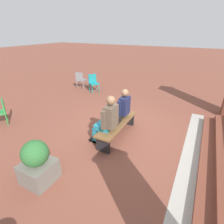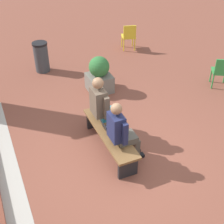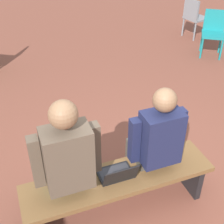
{
  "view_description": "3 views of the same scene",
  "coord_description": "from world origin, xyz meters",
  "px_view_note": "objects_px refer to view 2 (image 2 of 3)",
  "views": [
    {
      "loc": [
        4.19,
        1.87,
        2.81
      ],
      "look_at": [
        0.45,
        -0.12,
        0.8
      ],
      "focal_mm": 28.0,
      "sensor_mm": 36.0,
      "label": 1
    },
    {
      "loc": [
        -3.98,
        1.87,
        4.22
      ],
      "look_at": [
        0.37,
        -0.07,
        0.87
      ],
      "focal_mm": 50.0,
      "sensor_mm": 36.0,
      "label": 2
    },
    {
      "loc": [
        1.12,
        1.87,
        2.56
      ],
      "look_at": [
        0.31,
        -0.26,
        1.0
      ],
      "focal_mm": 50.0,
      "sensor_mm": 36.0,
      "label": 3
    }
  ],
  "objects_px": {
    "person_student": "(121,131)",
    "person_adult": "(104,106)",
    "laptop": "(109,129)",
    "plastic_chair_near_bench_left": "(129,35)",
    "bench": "(110,135)",
    "litter_bin": "(41,57)",
    "plastic_chair_mid_courtyard": "(221,71)",
    "planter": "(99,75)"
  },
  "relations": [
    {
      "from": "person_student",
      "to": "person_adult",
      "type": "xyz_separation_m",
      "value": [
        0.83,
        -0.0,
        0.03
      ]
    },
    {
      "from": "laptop",
      "to": "plastic_chair_near_bench_left",
      "type": "distance_m",
      "value": 4.89
    },
    {
      "from": "bench",
      "to": "plastic_chair_near_bench_left",
      "type": "bearing_deg",
      "value": -30.83
    },
    {
      "from": "laptop",
      "to": "litter_bin",
      "type": "bearing_deg",
      "value": 6.0
    },
    {
      "from": "laptop",
      "to": "plastic_chair_mid_courtyard",
      "type": "bearing_deg",
      "value": -73.7
    },
    {
      "from": "plastic_chair_near_bench_left",
      "to": "planter",
      "type": "xyz_separation_m",
      "value": [
        -2.01,
        1.84,
        -0.04
      ]
    },
    {
      "from": "laptop",
      "to": "plastic_chair_near_bench_left",
      "type": "height_order",
      "value": "plastic_chair_near_bench_left"
    },
    {
      "from": "plastic_chair_near_bench_left",
      "to": "planter",
      "type": "relative_size",
      "value": 0.89
    },
    {
      "from": "laptop",
      "to": "planter",
      "type": "relative_size",
      "value": 0.34
    },
    {
      "from": "bench",
      "to": "plastic_chair_mid_courtyard",
      "type": "xyz_separation_m",
      "value": [
        1.08,
        -3.61,
        0.13
      ]
    },
    {
      "from": "person_student",
      "to": "planter",
      "type": "bearing_deg",
      "value": -13.22
    },
    {
      "from": "person_adult",
      "to": "plastic_chair_mid_courtyard",
      "type": "bearing_deg",
      "value": -80.04
    },
    {
      "from": "person_adult",
      "to": "bench",
      "type": "bearing_deg",
      "value": 171.26
    },
    {
      "from": "laptop",
      "to": "person_adult",
      "type": "bearing_deg",
      "value": -10.71
    },
    {
      "from": "plastic_chair_near_bench_left",
      "to": "laptop",
      "type": "bearing_deg",
      "value": 148.92
    },
    {
      "from": "plastic_chair_near_bench_left",
      "to": "litter_bin",
      "type": "distance_m",
      "value": 2.95
    },
    {
      "from": "person_student",
      "to": "plastic_chair_near_bench_left",
      "type": "distance_m",
      "value": 5.2
    },
    {
      "from": "person_student",
      "to": "litter_bin",
      "type": "height_order",
      "value": "person_student"
    },
    {
      "from": "litter_bin",
      "to": "planter",
      "type": "bearing_deg",
      "value": -147.04
    },
    {
      "from": "plastic_chair_mid_courtyard",
      "to": "litter_bin",
      "type": "xyz_separation_m",
      "value": [
        2.79,
        4.02,
        -0.05
      ]
    },
    {
      "from": "plastic_chair_mid_courtyard",
      "to": "planter",
      "type": "xyz_separation_m",
      "value": [
        1.12,
        2.94,
        -0.04
      ]
    },
    {
      "from": "plastic_chair_mid_courtyard",
      "to": "planter",
      "type": "relative_size",
      "value": 0.89
    },
    {
      "from": "bench",
      "to": "person_student",
      "type": "relative_size",
      "value": 1.36
    },
    {
      "from": "plastic_chair_near_bench_left",
      "to": "plastic_chair_mid_courtyard",
      "type": "bearing_deg",
      "value": -160.75
    },
    {
      "from": "person_adult",
      "to": "laptop",
      "type": "xyz_separation_m",
      "value": [
        -0.44,
        0.08,
        -0.24
      ]
    },
    {
      "from": "laptop",
      "to": "planter",
      "type": "bearing_deg",
      "value": -17.42
    },
    {
      "from": "litter_bin",
      "to": "bench",
      "type": "bearing_deg",
      "value": -173.86
    },
    {
      "from": "person_student",
      "to": "plastic_chair_mid_courtyard",
      "type": "height_order",
      "value": "person_student"
    },
    {
      "from": "laptop",
      "to": "litter_bin",
      "type": "relative_size",
      "value": 0.37
    },
    {
      "from": "plastic_chair_mid_courtyard",
      "to": "plastic_chair_near_bench_left",
      "type": "height_order",
      "value": "same"
    },
    {
      "from": "planter",
      "to": "litter_bin",
      "type": "height_order",
      "value": "planter"
    },
    {
      "from": "bench",
      "to": "litter_bin",
      "type": "xyz_separation_m",
      "value": [
        3.87,
        0.42,
        0.08
      ]
    },
    {
      "from": "plastic_chair_near_bench_left",
      "to": "person_student",
      "type": "bearing_deg",
      "value": 151.91
    },
    {
      "from": "bench",
      "to": "planter",
      "type": "relative_size",
      "value": 1.91
    },
    {
      "from": "plastic_chair_mid_courtyard",
      "to": "plastic_chair_near_bench_left",
      "type": "xyz_separation_m",
      "value": [
        3.13,
        1.09,
        0.0
      ]
    },
    {
      "from": "plastic_chair_mid_courtyard",
      "to": "laptop",
      "type": "bearing_deg",
      "value": 106.3
    },
    {
      "from": "bench",
      "to": "plastic_chair_near_bench_left",
      "type": "relative_size",
      "value": 2.14
    },
    {
      "from": "bench",
      "to": "plastic_chair_near_bench_left",
      "type": "distance_m",
      "value": 4.9
    },
    {
      "from": "bench",
      "to": "plastic_chair_mid_courtyard",
      "type": "height_order",
      "value": "plastic_chair_mid_courtyard"
    },
    {
      "from": "bench",
      "to": "plastic_chair_mid_courtyard",
      "type": "relative_size",
      "value": 2.14
    },
    {
      "from": "person_adult",
      "to": "plastic_chair_near_bench_left",
      "type": "relative_size",
      "value": 1.66
    },
    {
      "from": "person_student",
      "to": "person_adult",
      "type": "bearing_deg",
      "value": -0.3
    }
  ]
}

